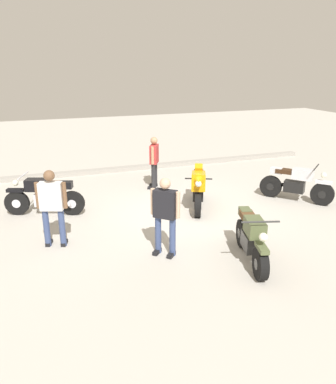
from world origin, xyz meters
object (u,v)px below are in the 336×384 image
Objects in this scene: motorcycle_black_cruiser at (44,196)px; person_in_red_shirt at (154,159)px; motorcycle_silver_cruiser at (296,183)px; person_in_black_shirt at (165,212)px; person_in_white_shirt at (52,204)px; motorcycle_orange_sportbike at (198,187)px; motorcycle_olive_vintage at (252,238)px.

motorcycle_black_cruiser is 3.63m from person_in_red_shirt.
motorcycle_black_cruiser is at bearing 47.81° from person_in_red_shirt.
person_in_black_shirt is at bearing -108.56° from motorcycle_silver_cruiser.
motorcycle_silver_cruiser is 6.79m from person_in_white_shirt.
person_in_white_shirt is 1.04× the size of person_in_black_shirt.
person_in_white_shirt reaches higher than person_in_red_shirt.
motorcycle_black_cruiser is 1.08× the size of motorcycle_orange_sportbike.
motorcycle_olive_vintage is (3.73, -3.99, -0.03)m from motorcycle_black_cruiser.
motorcycle_silver_cruiser is 1.02× the size of person_in_black_shirt.
person_in_black_shirt is at bearing 145.73° from motorcycle_black_cruiser.
motorcycle_black_cruiser is 2.03m from person_in_white_shirt.
person_in_red_shirt is 4.51m from person_in_black_shirt.
motorcycle_black_cruiser is at bearing -78.05° from motorcycle_orange_sportbike.
motorcycle_orange_sportbike is 2.21m from person_in_red_shirt.
motorcycle_orange_sportbike is at bearing 133.22° from person_in_red_shirt.
person_in_white_shirt is at bearing 113.36° from motorcycle_black_cruiser.
motorcycle_silver_cruiser is (6.84, -1.33, 0.00)m from motorcycle_black_cruiser.
motorcycle_orange_sportbike is at bearing -54.67° from person_in_white_shirt.
motorcycle_olive_vintage is 1.79m from person_in_black_shirt.
motorcycle_silver_cruiser is at bearing 147.42° from motorcycle_olive_vintage.
motorcycle_black_cruiser and motorcycle_silver_cruiser have the same top height.
motorcycle_orange_sportbike is 4.04m from person_in_white_shirt.
motorcycle_olive_vintage is at bearing 121.70° from person_in_red_shirt.
motorcycle_olive_vintage is 1.17× the size of person_in_red_shirt.
motorcycle_olive_vintage is (-0.24, -3.10, -0.11)m from motorcycle_orange_sportbike.
person_in_white_shirt reaches higher than motorcycle_black_cruiser.
motorcycle_orange_sportbike is 1.13× the size of person_in_red_shirt.
motorcycle_silver_cruiser is 4.30m from person_in_red_shirt.
motorcycle_orange_sportbike reaches higher than motorcycle_black_cruiser.
person_in_red_shirt is (-0.33, 5.21, 0.44)m from motorcycle_olive_vintage.
motorcycle_black_cruiser is 1.22× the size of person_in_red_shirt.
motorcycle_orange_sportbike is at bearing -174.18° from person_in_black_shirt.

